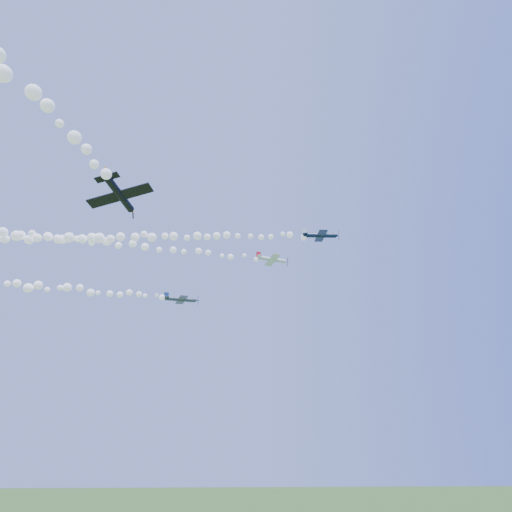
{
  "coord_description": "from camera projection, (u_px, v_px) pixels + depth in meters",
  "views": [
    {
      "loc": [
        -2.91,
        -77.54,
        12.56
      ],
      "look_at": [
        1.65,
        -5.69,
        46.1
      ],
      "focal_mm": 30.0,
      "sensor_mm": 36.0,
      "label": 1
    }
  ],
  "objects": [
    {
      "name": "plane_white",
      "position": [
        272.0,
        259.0,
        98.76
      ],
      "size": [
        7.89,
        8.38,
        2.82
      ],
      "rotation": [
        0.08,
        0.06,
        0.19
      ],
      "color": "white"
    },
    {
      "name": "smoke_trail_white",
      "position": [
        63.0,
        238.0,
        88.55
      ],
      "size": [
        84.1,
        18.15,
        3.27
      ],
      "primitive_type": null,
      "color": "white"
    },
    {
      "name": "plane_navy",
      "position": [
        321.0,
        235.0,
        86.32
      ],
      "size": [
        7.78,
        8.05,
        2.47
      ],
      "rotation": [
        0.2,
        0.02,
        -0.07
      ],
      "color": "#0C1A38"
    },
    {
      "name": "smoke_trail_navy",
      "position": [
        133.0,
        237.0,
        86.57
      ],
      "size": [
        71.25,
        7.85,
        3.02
      ],
      "primitive_type": null,
      "color": "white"
    },
    {
      "name": "plane_grey",
      "position": [
        181.0,
        299.0,
        88.18
      ],
      "size": [
        7.33,
        7.75,
        2.06
      ],
      "rotation": [
        0.1,
        -0.03,
        0.24
      ],
      "color": "#373D51"
    },
    {
      "name": "plane_black",
      "position": [
        120.0,
        195.0,
        46.39
      ],
      "size": [
        7.21,
        6.81,
        2.69
      ],
      "rotation": [
        -0.2,
        0.1,
        1.31
      ],
      "color": "black"
    }
  ]
}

